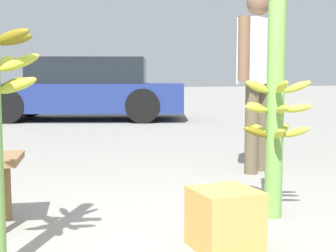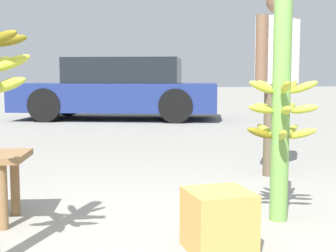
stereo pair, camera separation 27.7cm
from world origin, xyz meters
name	(u,v)px [view 2 (the right image)]	position (x,y,z in m)	size (l,w,h in m)	color
banana_stalk_center	(281,112)	(0.86, 0.43, 0.70)	(0.44, 0.46, 1.39)	#6B9E47
vendor_person	(277,65)	(1.58, 1.72, 1.02)	(0.64, 0.44, 1.72)	brown
parked_car	(119,90)	(1.32, 7.99, 0.65)	(4.70, 3.29, 1.33)	navy
produce_crate	(218,221)	(0.28, 0.05, 0.16)	(0.32, 0.32, 0.32)	#C69347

